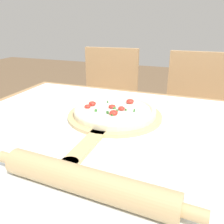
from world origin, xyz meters
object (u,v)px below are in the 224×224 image
object	(u,v)px
pizza	(115,110)
chair_left	(108,103)
chair_right	(195,114)
pizza_peel	(113,117)
rolling_pin	(86,181)

from	to	relation	value
pizza	chair_left	size ratio (longest dim) A/B	0.34
chair_right	pizza_peel	bearing A→B (deg)	-114.14
rolling_pin	chair_right	size ratio (longest dim) A/B	0.54
pizza	chair_left	world-z (taller)	chair_left
rolling_pin	chair_left	world-z (taller)	chair_left
pizza	rolling_pin	world-z (taller)	rolling_pin
rolling_pin	chair_left	distance (m)	1.22
pizza	pizza_peel	bearing A→B (deg)	-89.24
pizza_peel	chair_left	xyz separation A→B (m)	(-0.30, 0.74, -0.23)
rolling_pin	pizza_peel	bearing A→B (deg)	102.18
pizza	rolling_pin	bearing A→B (deg)	-78.43
pizza_peel	pizza	world-z (taller)	pizza
pizza_peel	rolling_pin	bearing A→B (deg)	-77.82
pizza	rolling_pin	distance (m)	0.42
pizza_peel	chair_left	distance (m)	0.83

